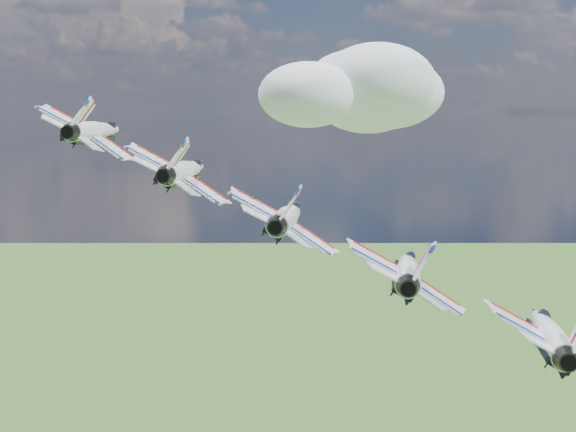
{
  "coord_description": "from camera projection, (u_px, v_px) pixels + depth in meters",
  "views": [
    {
      "loc": [
        -7.79,
        -66.29,
        162.2
      ],
      "look_at": [
        2.92,
        1.51,
        153.29
      ],
      "focal_mm": 50.0,
      "sensor_mm": 36.0,
      "label": 1
    }
  ],
  "objects": [
    {
      "name": "cloud_far",
      "position": [
        356.0,
        94.0,
        262.23
      ],
      "size": [
        58.51,
        45.97,
        22.98
      ],
      "primitive_type": "ellipsoid",
      "color": "white"
    },
    {
      "name": "jet_0",
      "position": [
        97.0,
        130.0,
        79.81
      ],
      "size": [
        14.77,
        17.41,
        8.91
      ],
      "primitive_type": null,
      "rotation": [
        0.0,
        0.53,
        -0.3
      ],
      "color": "white"
    },
    {
      "name": "jet_3",
      "position": [
        407.0,
        269.0,
        63.91
      ],
      "size": [
        14.77,
        17.41,
        8.91
      ],
      "primitive_type": null,
      "rotation": [
        0.0,
        0.53,
        -0.3
      ],
      "color": "white"
    },
    {
      "name": "jet_1",
      "position": [
        186.0,
        170.0,
        74.51
      ],
      "size": [
        14.77,
        17.41,
        8.91
      ],
      "primitive_type": null,
      "rotation": [
        0.0,
        0.53,
        -0.3
      ],
      "color": "white"
    },
    {
      "name": "jet_2",
      "position": [
        288.0,
        216.0,
        69.21
      ],
      "size": [
        14.77,
        17.41,
        8.91
      ],
      "primitive_type": null,
      "rotation": [
        0.0,
        0.53,
        -0.3
      ],
      "color": "white"
    },
    {
      "name": "jet_4",
      "position": [
        548.0,
        333.0,
        58.6
      ],
      "size": [
        14.77,
        17.41,
        8.91
      ],
      "primitive_type": null,
      "rotation": [
        0.0,
        0.53,
        -0.3
      ],
      "color": "white"
    }
  ]
}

